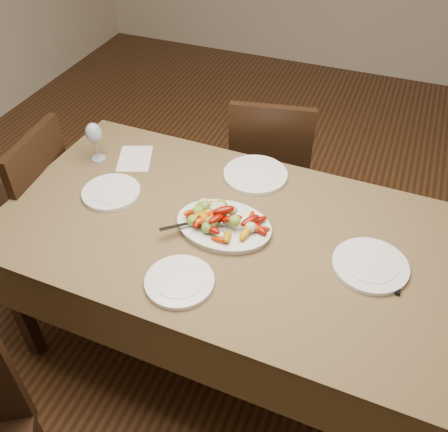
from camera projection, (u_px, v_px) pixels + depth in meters
floor at (240, 298)px, 2.70m from camera, size 6.00×6.00×0.00m
dining_table at (224, 289)px, 2.26m from camera, size 1.87×1.09×0.76m
chair_far at (271, 165)px, 2.82m from camera, size 0.49×0.49×0.95m
chair_left at (19, 211)px, 2.52m from camera, size 0.46×0.46×0.95m
serving_platter at (224, 227)px, 2.00m from camera, size 0.38×0.29×0.02m
roasted_vegetables at (224, 216)px, 1.96m from camera, size 0.31×0.22×0.09m
serving_spoon at (205, 222)px, 1.96m from camera, size 0.24×0.24×0.03m
plate_left at (111, 193)px, 2.16m from camera, size 0.25×0.25×0.02m
plate_right at (370, 266)px, 1.84m from camera, size 0.28×0.28×0.02m
plate_far at (255, 175)px, 2.26m from camera, size 0.29×0.29×0.02m
plate_near at (180, 282)px, 1.78m from camera, size 0.25×0.25×0.02m
wine_glass at (95, 141)px, 2.30m from camera, size 0.08×0.08×0.20m
menu_card at (135, 158)px, 2.37m from camera, size 0.22×0.25×0.00m
table_knife at (400, 277)px, 1.81m from camera, size 0.04×0.20×0.01m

